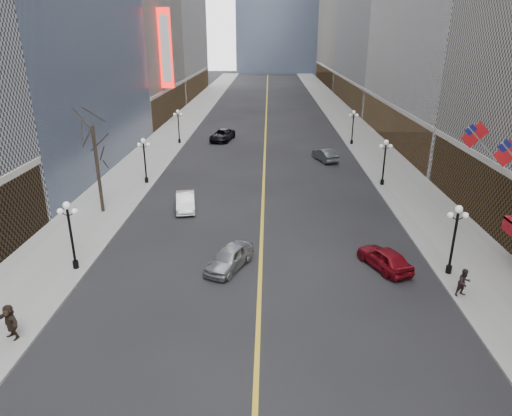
# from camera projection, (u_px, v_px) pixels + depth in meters

# --- Properties ---
(sidewalk_east) EXTENTS (6.00, 230.00, 0.15)m
(sidewalk_east) POSITION_uv_depth(u_px,v_px,m) (362.00, 138.00, 65.91)
(sidewalk_east) COLOR gray
(sidewalk_east) RESTS_ON ground
(sidewalk_west) EXTENTS (6.00, 230.00, 0.15)m
(sidewalk_west) POSITION_uv_depth(u_px,v_px,m) (170.00, 137.00, 66.62)
(sidewalk_west) COLOR gray
(sidewalk_west) RESTS_ON ground
(lane_line) EXTENTS (0.25, 200.00, 0.02)m
(lane_line) POSITION_uv_depth(u_px,v_px,m) (266.00, 125.00, 75.63)
(lane_line) COLOR gold
(lane_line) RESTS_ON ground
(streetlamp_east_1) EXTENTS (1.26, 0.44, 4.52)m
(streetlamp_east_1) POSITION_uv_depth(u_px,v_px,m) (455.00, 233.00, 27.61)
(streetlamp_east_1) COLOR black
(streetlamp_east_1) RESTS_ON sidewalk_east
(streetlamp_east_2) EXTENTS (1.26, 0.44, 4.52)m
(streetlamp_east_2) POSITION_uv_depth(u_px,v_px,m) (385.00, 158.00, 44.41)
(streetlamp_east_2) COLOR black
(streetlamp_east_2) RESTS_ON sidewalk_east
(streetlamp_east_3) EXTENTS (1.26, 0.44, 4.52)m
(streetlamp_east_3) POSITION_uv_depth(u_px,v_px,m) (353.00, 124.00, 61.22)
(streetlamp_east_3) COLOR black
(streetlamp_east_3) RESTS_ON sidewalk_east
(streetlamp_west_1) EXTENTS (1.26, 0.44, 4.52)m
(streetlamp_west_1) POSITION_uv_depth(u_px,v_px,m) (70.00, 228.00, 28.21)
(streetlamp_west_1) COLOR black
(streetlamp_west_1) RESTS_ON sidewalk_west
(streetlamp_west_2) EXTENTS (1.26, 0.44, 4.52)m
(streetlamp_west_2) POSITION_uv_depth(u_px,v_px,m) (144.00, 156.00, 45.02)
(streetlamp_west_2) COLOR black
(streetlamp_west_2) RESTS_ON sidewalk_west
(streetlamp_west_3) EXTENTS (1.26, 0.44, 4.52)m
(streetlamp_west_3) POSITION_uv_depth(u_px,v_px,m) (178.00, 123.00, 61.82)
(streetlamp_west_3) COLOR black
(streetlamp_west_3) RESTS_ON sidewalk_west
(flag_4) EXTENTS (2.87, 0.12, 2.87)m
(flag_4) POSITION_uv_depth(u_px,v_px,m) (512.00, 154.00, 27.82)
(flag_4) COLOR #B2B2B7
(flag_4) RESTS_ON ground
(flag_5) EXTENTS (2.87, 0.12, 2.87)m
(flag_5) POSITION_uv_depth(u_px,v_px,m) (477.00, 137.00, 32.49)
(flag_5) COLOR #B2B2B7
(flag_5) RESTS_ON ground
(theatre_marquee) EXTENTS (2.00, 0.55, 12.00)m
(theatre_marquee) POSITION_uv_depth(u_px,v_px,m) (166.00, 49.00, 71.75)
(theatre_marquee) COLOR red
(theatre_marquee) RESTS_ON ground
(tree_west_far) EXTENTS (3.60, 3.60, 7.92)m
(tree_west_far) POSITION_uv_depth(u_px,v_px,m) (94.00, 140.00, 36.40)
(tree_west_far) COLOR #2D231C
(tree_west_far) RESTS_ON sidewalk_west
(car_nb_near) EXTENTS (3.40, 4.67, 1.48)m
(car_nb_near) POSITION_uv_depth(u_px,v_px,m) (229.00, 258.00, 29.23)
(car_nb_near) COLOR gray
(car_nb_near) RESTS_ON ground
(car_nb_mid) EXTENTS (2.26, 4.58, 1.44)m
(car_nb_mid) POSITION_uv_depth(u_px,v_px,m) (185.00, 201.00, 39.12)
(car_nb_mid) COLOR white
(car_nb_mid) RESTS_ON ground
(car_nb_far) EXTENTS (3.59, 6.00, 1.56)m
(car_nb_far) POSITION_uv_depth(u_px,v_px,m) (222.00, 135.00, 64.46)
(car_nb_far) COLOR black
(car_nb_far) RESTS_ON ground
(car_sb_mid) EXTENTS (3.31, 4.56, 1.44)m
(car_sb_mid) POSITION_uv_depth(u_px,v_px,m) (385.00, 258.00, 29.24)
(car_sb_mid) COLOR maroon
(car_sb_mid) RESTS_ON ground
(car_sb_far) EXTENTS (2.89, 4.72, 1.47)m
(car_sb_far) POSITION_uv_depth(u_px,v_px,m) (325.00, 155.00, 54.18)
(car_sb_far) COLOR #45494C
(car_sb_far) RESTS_ON ground
(ped_east_walk) EXTENTS (0.92, 0.68, 1.68)m
(ped_east_walk) POSITION_uv_depth(u_px,v_px,m) (464.00, 283.00, 25.81)
(ped_east_walk) COLOR black
(ped_east_walk) RESTS_ON sidewalk_east
(ped_west_far) EXTENTS (1.72, 1.31, 1.84)m
(ped_west_far) POSITION_uv_depth(u_px,v_px,m) (10.00, 322.00, 22.17)
(ped_west_far) COLOR black
(ped_west_far) RESTS_ON sidewalk_west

